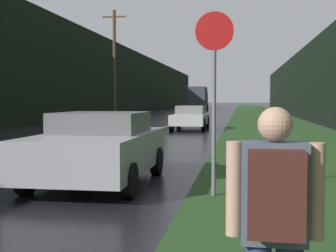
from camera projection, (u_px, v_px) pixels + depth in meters
The scene contains 13 objects.
grass_verge at pixel (267, 120), 38.12m from camera, with size 6.00×240.00×0.02m, color #26471E.
lane_stripe_c at pixel (94, 152), 14.93m from camera, with size 0.12×3.00×0.01m, color silver.
lane_stripe_d at pixel (141, 135), 21.83m from camera, with size 0.12×3.00×0.01m, color silver.
lane_stripe_e at pixel (165, 127), 28.74m from camera, with size 0.12×3.00×0.01m, color silver.
lane_stripe_f at pixel (180, 122), 35.64m from camera, with size 0.12×3.00×0.01m, color silver.
treeline_far_side at pixel (107, 79), 50.30m from camera, with size 2.00×140.00×7.89m, color black.
treeline_near_side at pixel (323, 78), 46.85m from camera, with size 2.00×140.00×7.77m, color black.
utility_pole_far at pixel (114, 65), 35.16m from camera, with size 1.80×0.24×8.38m.
stop_sign at pixel (214, 86), 7.88m from camera, with size 0.65×0.07×3.13m.
hitchhiker_with_backpack at pixel (274, 226), 2.68m from camera, with size 0.56×0.40×1.61m.
car_passing_near at pixel (99, 147), 9.23m from camera, with size 2.05×4.13×1.40m.
car_passing_far at pixel (190, 117), 25.86m from camera, with size 1.87×4.61×1.33m.
delivery_truck at pixel (198, 98), 71.74m from camera, with size 2.64×8.04×3.62m.
Camera 1 is at (4.62, 1.12, 1.65)m, focal length 50.00 mm.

